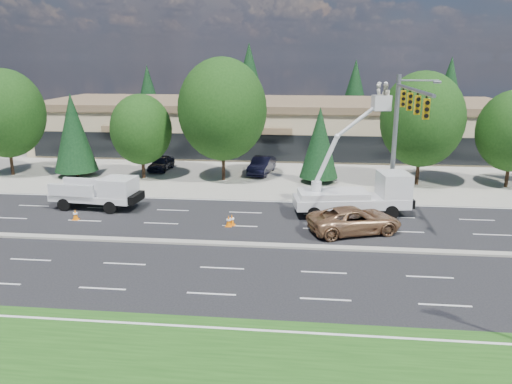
# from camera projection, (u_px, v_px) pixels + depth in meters

# --- Properties ---
(ground) EXTENTS (140.00, 140.00, 0.00)m
(ground) POSITION_uv_depth(u_px,v_px,m) (232.00, 245.00, 27.75)
(ground) COLOR black
(ground) RESTS_ON ground
(concrete_apron) EXTENTS (140.00, 22.00, 0.01)m
(concrete_apron) POSITION_uv_depth(u_px,v_px,m) (264.00, 168.00, 46.95)
(concrete_apron) COLOR gray
(concrete_apron) RESTS_ON ground
(road_median) EXTENTS (120.00, 0.55, 0.12)m
(road_median) POSITION_uv_depth(u_px,v_px,m) (232.00, 244.00, 27.74)
(road_median) COLOR gray
(road_median) RESTS_ON ground
(strip_mall) EXTENTS (50.40, 15.40, 5.50)m
(strip_mall) POSITION_uv_depth(u_px,v_px,m) (272.00, 124.00, 55.78)
(strip_mall) COLOR tan
(strip_mall) RESTS_ON ground
(tree_front_a) EXTENTS (6.66, 6.66, 9.24)m
(tree_front_a) POSITION_uv_depth(u_px,v_px,m) (5.00, 113.00, 42.96)
(tree_front_a) COLOR #332114
(tree_front_a) RESTS_ON ground
(tree_front_b) EXTENTS (3.65, 3.65, 7.20)m
(tree_front_b) POSITION_uv_depth(u_px,v_px,m) (73.00, 132.00, 42.76)
(tree_front_b) COLOR #332114
(tree_front_b) RESTS_ON ground
(tree_front_c) EXTENTS (5.18, 5.18, 7.18)m
(tree_front_c) POSITION_uv_depth(u_px,v_px,m) (141.00, 129.00, 42.06)
(tree_front_c) COLOR #332114
(tree_front_c) RESTS_ON ground
(tree_front_d) EXTENTS (7.33, 7.33, 10.17)m
(tree_front_d) POSITION_uv_depth(u_px,v_px,m) (222.00, 109.00, 40.90)
(tree_front_d) COLOR #332114
(tree_front_d) RESTS_ON ground
(tree_front_e) EXTENTS (3.18, 3.18, 6.27)m
(tree_front_e) POSITION_uv_depth(u_px,v_px,m) (320.00, 142.00, 40.77)
(tree_front_e) COLOR #332114
(tree_front_e) RESTS_ON ground
(tree_front_f) EXTENTS (6.58, 6.58, 9.13)m
(tree_front_f) POSITION_uv_depth(u_px,v_px,m) (422.00, 119.00, 39.44)
(tree_front_f) COLOR #332114
(tree_front_f) RESTS_ON ground
(tree_back_a) EXTENTS (4.61, 4.61, 9.08)m
(tree_back_a) POSITION_uv_depth(u_px,v_px,m) (148.00, 97.00, 68.62)
(tree_back_a) COLOR #332114
(tree_back_a) RESTS_ON ground
(tree_back_b) EXTENTS (6.08, 6.08, 11.99)m
(tree_back_b) POSITION_uv_depth(u_px,v_px,m) (249.00, 86.00, 66.79)
(tree_back_b) COLOR #332114
(tree_back_b) RESTS_ON ground
(tree_back_c) EXTENTS (5.00, 5.00, 9.87)m
(tree_back_c) POSITION_uv_depth(u_px,v_px,m) (355.00, 95.00, 65.67)
(tree_back_c) COLOR #332114
(tree_back_c) RESTS_ON ground
(tree_back_d) EXTENTS (5.19, 5.19, 10.22)m
(tree_back_d) POSITION_uv_depth(u_px,v_px,m) (449.00, 94.00, 64.41)
(tree_back_d) COLOR #332114
(tree_back_d) RESTS_ON ground
(signal_mast) EXTENTS (2.76, 10.16, 9.00)m
(signal_mast) POSITION_uv_depth(u_px,v_px,m) (402.00, 123.00, 31.92)
(signal_mast) COLOR gray
(signal_mast) RESTS_ON ground
(utility_pickup) EXTENTS (5.99, 2.72, 2.23)m
(utility_pickup) POSITION_uv_depth(u_px,v_px,m) (100.00, 196.00, 34.21)
(utility_pickup) COLOR silver
(utility_pickup) RESTS_ON ground
(bucket_truck) EXTENTS (7.71, 3.43, 8.63)m
(bucket_truck) POSITION_uv_depth(u_px,v_px,m) (361.00, 189.00, 32.57)
(bucket_truck) COLOR silver
(bucket_truck) RESTS_ON ground
(traffic_cone_a) EXTENTS (0.40, 0.40, 0.70)m
(traffic_cone_a) POSITION_uv_depth(u_px,v_px,m) (75.00, 215.00, 31.96)
(traffic_cone_a) COLOR orange
(traffic_cone_a) RESTS_ON ground
(traffic_cone_b) EXTENTS (0.40, 0.40, 0.70)m
(traffic_cone_b) POSITION_uv_depth(u_px,v_px,m) (229.00, 221.00, 30.72)
(traffic_cone_b) COLOR orange
(traffic_cone_b) RESTS_ON ground
(traffic_cone_c) EXTENTS (0.40, 0.40, 0.70)m
(traffic_cone_c) POSITION_uv_depth(u_px,v_px,m) (232.00, 220.00, 30.92)
(traffic_cone_c) COLOR orange
(traffic_cone_c) RESTS_ON ground
(traffic_cone_d) EXTENTS (0.40, 0.40, 0.70)m
(traffic_cone_d) POSITION_uv_depth(u_px,v_px,m) (354.00, 223.00, 30.43)
(traffic_cone_d) COLOR orange
(traffic_cone_d) RESTS_ON ground
(minivan) EXTENTS (6.08, 4.27, 1.54)m
(minivan) POSITION_uv_depth(u_px,v_px,m) (355.00, 220.00, 29.54)
(minivan) COLOR #A3754F
(minivan) RESTS_ON ground
(parked_car_west) EXTENTS (1.82, 4.01, 1.34)m
(parked_car_west) POSITION_uv_depth(u_px,v_px,m) (161.00, 163.00, 45.92)
(parked_car_west) COLOR black
(parked_car_west) RESTS_ON ground
(parked_car_east) EXTENTS (2.30, 4.80, 1.52)m
(parked_car_east) POSITION_uv_depth(u_px,v_px,m) (262.00, 166.00, 44.46)
(parked_car_east) COLOR black
(parked_car_east) RESTS_ON ground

